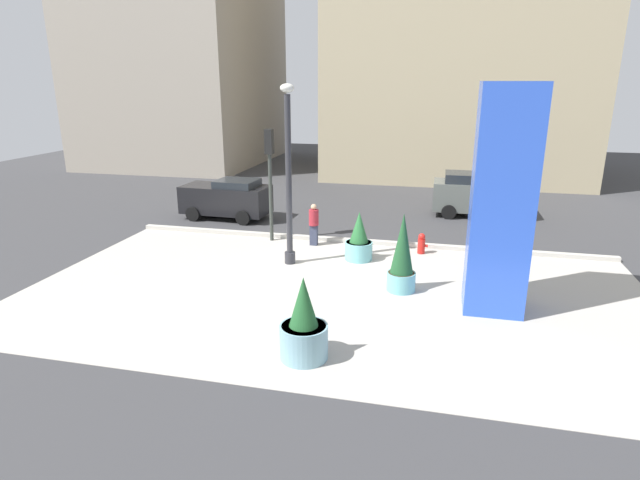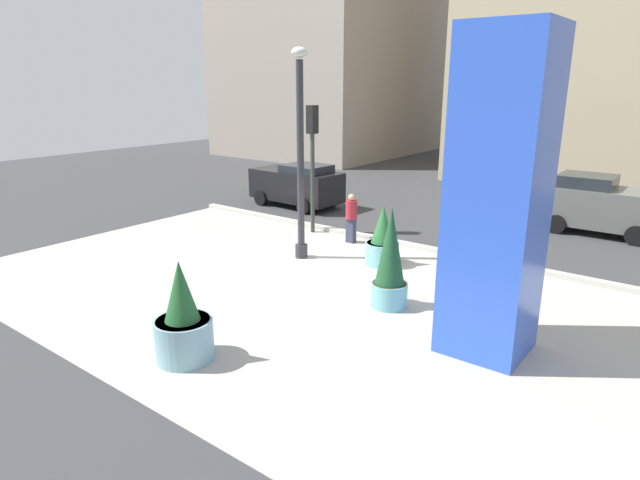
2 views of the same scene
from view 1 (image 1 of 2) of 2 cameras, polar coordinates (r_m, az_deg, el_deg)
name	(u,v)px [view 1 (image 1 of 2)]	position (r m, az deg, el deg)	size (l,w,h in m)	color
ground_plane	(364,237)	(20.72, 4.79, 0.34)	(60.00, 60.00, 0.00)	#38383A
plaza_pavement	(332,295)	(15.15, 1.33, -6.04)	(18.00, 10.00, 0.02)	#ADA89E
curb_strip	(360,241)	(19.86, 4.41, -0.15)	(18.00, 0.24, 0.16)	#B7B2A8
lamp_post	(289,180)	(16.99, -3.45, 6.54)	(0.44, 0.44, 5.86)	#2D2D33
art_pillar_blue	(502,201)	(14.22, 19.24, 4.01)	(1.52, 1.52, 5.93)	blue
potted_plant_near_right	(359,241)	(17.88, 4.27, -0.07)	(0.95, 0.95, 1.71)	#6BB2B2
potted_plant_curbside	(304,328)	(11.62, -1.79, -9.63)	(1.08, 1.08, 1.94)	#7AA8B7
potted_plant_by_pillar	(402,257)	(15.28, 8.97, -1.81)	(0.84, 0.84, 2.35)	#6BB2B2
fire_hydrant	(422,244)	(18.91, 11.04, -0.40)	(0.36, 0.26, 0.75)	red
traffic_light_far_side	(270,166)	(19.65, -5.50, 8.01)	(0.28, 0.42, 4.24)	#333833
car_far_lane	(227,198)	(23.63, -10.14, 4.52)	(3.93, 2.09, 1.77)	black
car_passing_lane	(475,195)	(24.74, 16.61, 4.78)	(3.86, 2.00, 1.95)	#565B56
pedestrian_by_curb	(314,223)	(19.37, -0.69, 1.91)	(0.37, 0.37, 1.59)	#33384C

